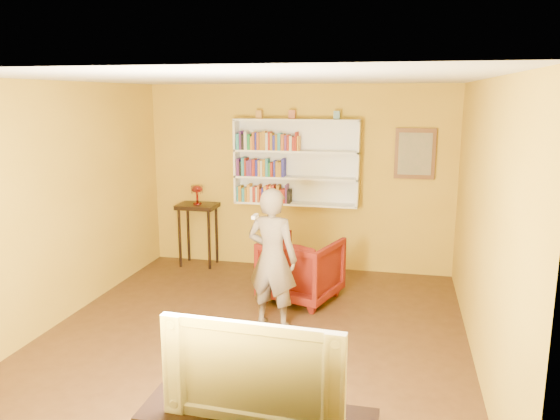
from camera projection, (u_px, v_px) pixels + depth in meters
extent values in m
cube|color=#3F2714|center=(254.00, 340.00, 5.90)|extent=(5.30, 5.80, 0.12)
cube|color=#BA9222|center=(298.00, 178.00, 8.02)|extent=(5.30, 0.04, 2.70)
cube|color=#BA9222|center=(138.00, 302.00, 3.21)|extent=(5.30, 0.04, 2.70)
cube|color=#BA9222|center=(57.00, 204.00, 6.10)|extent=(0.04, 5.80, 2.70)
cube|color=#BA9222|center=(485.00, 225.00, 5.13)|extent=(0.04, 5.80, 2.70)
cube|color=silver|center=(251.00, 76.00, 5.33)|extent=(5.30, 5.80, 0.06)
cube|color=white|center=(298.00, 161.00, 7.93)|extent=(1.80, 0.03, 1.20)
cube|color=white|center=(237.00, 161.00, 7.99)|extent=(0.03, 0.28, 1.20)
cube|color=white|center=(358.00, 164.00, 7.61)|extent=(0.03, 0.28, 1.20)
cube|color=white|center=(296.00, 203.00, 7.93)|extent=(1.80, 0.28, 0.03)
cube|color=white|center=(296.00, 178.00, 7.85)|extent=(1.80, 0.28, 0.03)
cube|color=white|center=(296.00, 151.00, 7.77)|extent=(1.80, 0.28, 0.03)
cube|color=white|center=(296.00, 120.00, 7.68)|extent=(1.80, 0.28, 0.03)
cube|color=teal|center=(239.00, 193.00, 8.05)|extent=(0.02, 0.18, 0.22)
cube|color=#9B6E1C|center=(241.00, 193.00, 8.02)|extent=(0.04, 0.14, 0.23)
cube|color=teal|center=(244.00, 194.00, 8.02)|extent=(0.04, 0.16, 0.20)
cube|color=#9B6E1C|center=(247.00, 194.00, 8.01)|extent=(0.03, 0.16, 0.21)
cube|color=orange|center=(250.00, 193.00, 8.00)|extent=(0.04, 0.17, 0.25)
cube|color=beige|center=(253.00, 194.00, 8.00)|extent=(0.04, 0.18, 0.22)
cube|color=maroon|center=(255.00, 194.00, 7.98)|extent=(0.04, 0.16, 0.22)
cube|color=beige|center=(258.00, 194.00, 7.97)|extent=(0.02, 0.15, 0.22)
cube|color=#A75321|center=(260.00, 193.00, 7.97)|extent=(0.03, 0.17, 0.25)
cube|color=maroon|center=(262.00, 195.00, 7.96)|extent=(0.02, 0.14, 0.20)
cube|color=#222198|center=(264.00, 194.00, 7.96)|extent=(0.03, 0.17, 0.22)
cube|color=orange|center=(266.00, 194.00, 7.95)|extent=(0.04, 0.17, 0.24)
cube|color=maroon|center=(269.00, 193.00, 7.93)|extent=(0.03, 0.15, 0.26)
cube|color=orange|center=(271.00, 194.00, 7.93)|extent=(0.02, 0.16, 0.25)
cube|color=maroon|center=(274.00, 193.00, 7.93)|extent=(0.04, 0.18, 0.26)
cube|color=#A75321|center=(276.00, 196.00, 7.93)|extent=(0.02, 0.19, 0.19)
cube|color=#9B6E1C|center=(279.00, 194.00, 7.91)|extent=(0.04, 0.16, 0.26)
cube|color=maroon|center=(282.00, 196.00, 7.91)|extent=(0.04, 0.17, 0.20)
cube|color=maroon|center=(284.00, 196.00, 7.88)|extent=(0.04, 0.14, 0.20)
cube|color=#57246D|center=(287.00, 193.00, 7.89)|extent=(0.03, 0.18, 0.27)
cube|color=black|center=(289.00, 196.00, 7.89)|extent=(0.04, 0.18, 0.20)
cube|color=#57246D|center=(239.00, 167.00, 7.96)|extent=(0.04, 0.18, 0.25)
cube|color=black|center=(242.00, 168.00, 7.95)|extent=(0.03, 0.16, 0.20)
cube|color=teal|center=(244.00, 166.00, 7.94)|extent=(0.04, 0.18, 0.27)
cube|color=maroon|center=(247.00, 167.00, 7.94)|extent=(0.02, 0.19, 0.26)
cube|color=#57246D|center=(249.00, 168.00, 7.93)|extent=(0.04, 0.17, 0.22)
cube|color=#57246D|center=(252.00, 168.00, 7.90)|extent=(0.03, 0.14, 0.24)
cube|color=maroon|center=(255.00, 167.00, 7.90)|extent=(0.04, 0.16, 0.25)
cube|color=#222198|center=(258.00, 168.00, 7.91)|extent=(0.04, 0.18, 0.24)
cube|color=orange|center=(260.00, 168.00, 7.89)|extent=(0.03, 0.17, 0.23)
cube|color=beige|center=(262.00, 168.00, 7.88)|extent=(0.03, 0.16, 0.23)
cube|color=#9B6E1C|center=(265.00, 168.00, 7.87)|extent=(0.04, 0.16, 0.24)
cube|color=teal|center=(268.00, 167.00, 7.85)|extent=(0.04, 0.14, 0.26)
cube|color=#1A773D|center=(270.00, 169.00, 7.86)|extent=(0.03, 0.16, 0.20)
cube|color=maroon|center=(272.00, 169.00, 7.85)|extent=(0.04, 0.15, 0.21)
cube|color=#222198|center=(275.00, 168.00, 7.83)|extent=(0.03, 0.15, 0.23)
cube|color=#9B6E1C|center=(278.00, 169.00, 7.84)|extent=(0.04, 0.17, 0.23)
cube|color=#9B6E1C|center=(281.00, 169.00, 7.83)|extent=(0.04, 0.18, 0.21)
cube|color=#222198|center=(284.00, 168.00, 7.82)|extent=(0.03, 0.19, 0.26)
cube|color=teal|center=(239.00, 141.00, 7.87)|extent=(0.04, 0.15, 0.23)
cube|color=#57246D|center=(242.00, 140.00, 7.87)|extent=(0.03, 0.17, 0.27)
cube|color=black|center=(244.00, 142.00, 7.85)|extent=(0.03, 0.14, 0.22)
cube|color=beige|center=(247.00, 141.00, 7.84)|extent=(0.04, 0.15, 0.26)
cube|color=#1A773D|center=(250.00, 142.00, 7.84)|extent=(0.04, 0.15, 0.22)
cube|color=orange|center=(252.00, 143.00, 7.83)|extent=(0.02, 0.15, 0.19)
cube|color=#A75321|center=(254.00, 141.00, 7.82)|extent=(0.03, 0.16, 0.25)
cube|color=#222198|center=(257.00, 141.00, 7.82)|extent=(0.02, 0.18, 0.25)
cube|color=#A75321|center=(259.00, 141.00, 7.81)|extent=(0.03, 0.15, 0.25)
cube|color=#9B6E1C|center=(262.00, 141.00, 7.81)|extent=(0.04, 0.18, 0.25)
cube|color=#9B6E1C|center=(265.00, 140.00, 7.78)|extent=(0.04, 0.15, 0.27)
cube|color=beige|center=(268.00, 141.00, 7.79)|extent=(0.03, 0.18, 0.24)
cube|color=maroon|center=(270.00, 141.00, 7.79)|extent=(0.03, 0.18, 0.26)
cube|color=#9B6E1C|center=(272.00, 141.00, 7.76)|extent=(0.03, 0.15, 0.24)
cube|color=#222198|center=(275.00, 143.00, 7.77)|extent=(0.03, 0.16, 0.21)
cube|color=#9B6E1C|center=(277.00, 142.00, 7.75)|extent=(0.03, 0.16, 0.22)
cube|color=teal|center=(280.00, 142.00, 7.74)|extent=(0.04, 0.15, 0.24)
cube|color=#A75321|center=(283.00, 142.00, 7.73)|extent=(0.04, 0.16, 0.23)
cube|color=#57246D|center=(287.00, 143.00, 7.74)|extent=(0.03, 0.19, 0.21)
cube|color=maroon|center=(289.00, 143.00, 7.71)|extent=(0.03, 0.15, 0.22)
cube|color=beige|center=(292.00, 143.00, 7.72)|extent=(0.04, 0.17, 0.21)
cube|color=maroon|center=(294.00, 144.00, 7.69)|extent=(0.04, 0.14, 0.19)
cube|color=maroon|center=(297.00, 141.00, 7.70)|extent=(0.02, 0.19, 0.26)
cube|color=orange|center=(299.00, 143.00, 7.69)|extent=(0.02, 0.15, 0.20)
cube|color=#AF7832|center=(259.00, 115.00, 7.78)|extent=(0.08, 0.08, 0.11)
cube|color=#9B5033|center=(292.00, 115.00, 7.68)|extent=(0.09, 0.09, 0.12)
cube|color=slate|center=(337.00, 115.00, 7.54)|extent=(0.08, 0.08, 0.12)
cube|color=brown|center=(415.00, 154.00, 7.53)|extent=(0.55, 0.04, 0.70)
cube|color=gray|center=(415.00, 154.00, 7.51)|extent=(0.45, 0.02, 0.58)
cylinder|color=black|center=(180.00, 239.00, 8.15)|extent=(0.04, 0.04, 0.88)
cylinder|color=black|center=(209.00, 240.00, 8.06)|extent=(0.04, 0.04, 0.88)
cylinder|color=black|center=(188.00, 233.00, 8.48)|extent=(0.04, 0.04, 0.88)
cylinder|color=black|center=(217.00, 235.00, 8.38)|extent=(0.04, 0.04, 0.88)
cube|color=black|center=(198.00, 206.00, 8.17)|extent=(0.58, 0.44, 0.06)
cylinder|color=maroon|center=(197.00, 203.00, 8.16)|extent=(0.12, 0.12, 0.02)
cylinder|color=maroon|center=(197.00, 198.00, 8.14)|extent=(0.03, 0.03, 0.15)
ellipsoid|color=maroon|center=(197.00, 189.00, 8.11)|extent=(0.16, 0.16, 0.11)
cylinder|color=beige|center=(202.00, 190.00, 8.10)|extent=(0.01, 0.01, 0.12)
cylinder|color=beige|center=(202.00, 189.00, 8.14)|extent=(0.01, 0.01, 0.12)
cylinder|color=beige|center=(201.00, 189.00, 8.18)|extent=(0.01, 0.01, 0.12)
cylinder|color=beige|center=(199.00, 189.00, 8.19)|extent=(0.01, 0.01, 0.12)
cylinder|color=beige|center=(196.00, 189.00, 8.19)|extent=(0.01, 0.01, 0.12)
cylinder|color=beige|center=(194.00, 189.00, 8.17)|extent=(0.01, 0.01, 0.12)
cylinder|color=beige|center=(192.00, 189.00, 8.13)|extent=(0.01, 0.01, 0.12)
cylinder|color=beige|center=(191.00, 190.00, 8.09)|extent=(0.01, 0.01, 0.12)
cylinder|color=beige|center=(193.00, 190.00, 8.06)|extent=(0.01, 0.01, 0.12)
cylinder|color=beige|center=(195.00, 190.00, 8.04)|extent=(0.01, 0.01, 0.12)
cylinder|color=beige|center=(198.00, 190.00, 8.04)|extent=(0.01, 0.01, 0.12)
cylinder|color=beige|center=(200.00, 190.00, 8.06)|extent=(0.01, 0.01, 0.12)
imported|color=#4E0705|center=(301.00, 269.00, 6.86)|extent=(1.08, 1.09, 0.80)
imported|color=#67594B|center=(272.00, 258.00, 5.98)|extent=(0.63, 0.47, 1.57)
cube|color=white|center=(255.00, 216.00, 5.70)|extent=(0.04, 0.15, 0.04)
imported|color=black|center=(257.00, 365.00, 3.42)|extent=(1.16, 0.20, 0.67)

